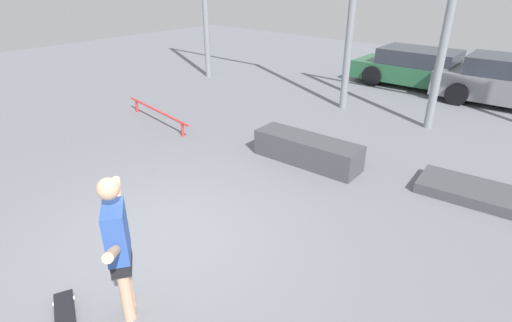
{
  "coord_description": "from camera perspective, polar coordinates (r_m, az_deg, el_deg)",
  "views": [
    {
      "loc": [
        4.18,
        -2.73,
        3.64
      ],
      "look_at": [
        0.32,
        1.7,
        0.8
      ],
      "focal_mm": 28.0,
      "sensor_mm": 36.0,
      "label": 1
    }
  ],
  "objects": [
    {
      "name": "skateboard",
      "position": [
        5.38,
        -25.69,
        -19.04
      ],
      "size": [
        0.77,
        0.48,
        0.08
      ],
      "rotation": [
        0.0,
        0.0,
        -0.4
      ],
      "color": "black",
      "rests_on": "ground_plane"
    },
    {
      "name": "skateboarder",
      "position": [
        4.6,
        -19.07,
        -11.14
      ],
      "size": [
        1.34,
        0.95,
        1.78
      ],
      "rotation": [
        0.0,
        0.0,
        -0.59
      ],
      "color": "#DBAD89",
      "rests_on": "ground_plane"
    },
    {
      "name": "manual_pad",
      "position": [
        8.01,
        32.38,
        -4.86
      ],
      "size": [
        2.97,
        1.21,
        0.19
      ],
      "primitive_type": "cube",
      "rotation": [
        0.0,
        0.0,
        0.1
      ],
      "color": "#47474C",
      "rests_on": "ground_plane"
    },
    {
      "name": "parked_car_green",
      "position": [
        14.78,
        22.54,
        12.06
      ],
      "size": [
        4.48,
        2.0,
        1.25
      ],
      "rotation": [
        0.0,
        0.0,
        0.03
      ],
      "color": "#28603D",
      "rests_on": "ground_plane"
    },
    {
      "name": "ground_plane",
      "position": [
        6.18,
        -12.97,
        -11.08
      ],
      "size": [
        36.0,
        36.0,
        0.0
      ],
      "primitive_type": "plane",
      "color": "slate"
    },
    {
      "name": "grind_rail",
      "position": [
        10.67,
        -13.92,
        6.79
      ],
      "size": [
        2.92,
        0.46,
        0.37
      ],
      "rotation": [
        0.0,
        0.0,
        -0.14
      ],
      "color": "red",
      "rests_on": "ground_plane"
    },
    {
      "name": "grind_box",
      "position": [
        8.28,
        7.32,
        1.56
      ],
      "size": [
        2.28,
        0.79,
        0.54
      ],
      "primitive_type": "cube",
      "rotation": [
        0.0,
        0.0,
        0.05
      ],
      "color": "#47474C",
      "rests_on": "ground_plane"
    }
  ]
}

